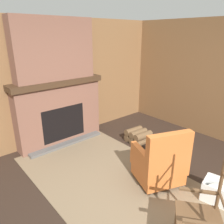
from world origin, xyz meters
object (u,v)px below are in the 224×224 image
Objects in this scene: rocking_chair at (204,223)px; oil_lamp_vase at (40,77)px; storage_case at (66,74)px; firewood_stack at (138,136)px; laundry_basket at (222,193)px; armchair at (160,164)px.

rocking_chair is 3.53m from oil_lamp_vase.
storage_case is at bearing 89.99° from oil_lamp_vase.
firewood_stack is 1.85× the size of oil_lamp_vase.
laundry_basket is at bearing -12.85° from firewood_stack.
laundry_basket is at bearing 9.85° from storage_case.
firewood_stack is at bearing -69.36° from rocking_chair.
oil_lamp_vase is (-3.17, -1.09, 1.31)m from laundry_basket.
firewood_stack is 2.02m from storage_case.
firewood_stack is at bearing -11.73° from armchair.
storage_case reaches higher than laundry_basket.
rocking_chair is 1.02m from laundry_basket.
storage_case is at bearing -139.55° from firewood_stack.
armchair is 1.42m from firewood_stack.
oil_lamp_vase reaches higher than storage_case.
armchair is at bearing 18.17° from oil_lamp_vase.
rocking_chair is at bearing -78.37° from laundry_basket.
firewood_stack is 2.13× the size of storage_case.
oil_lamp_vase is (-2.34, -0.77, 1.11)m from armchair.
storage_case is at bearing 27.66° from armchair.
storage_case reaches higher than rocking_chair.
oil_lamp_vase is at bearing -34.22° from rocking_chair.
rocking_chair is at bearing -32.89° from firewood_stack.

